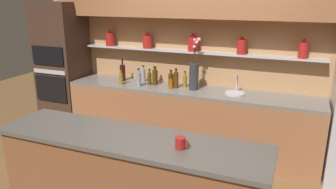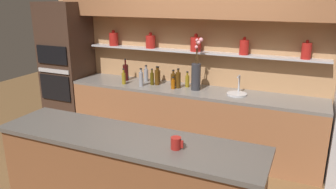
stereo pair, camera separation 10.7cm
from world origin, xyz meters
name	(u,v)px [view 1 (the left image)]	position (x,y,z in m)	size (l,w,h in m)	color
back_wall_unit	(204,42)	(0.00, 1.53, 1.55)	(5.20, 0.44, 2.60)	tan
back_counter_unit	(188,120)	(-0.12, 1.24, 0.46)	(3.57, 0.62, 0.92)	#99603D
island_counter	(131,189)	(0.00, -0.69, 0.51)	(2.39, 0.61, 1.02)	brown
oven_tower	(63,68)	(-2.26, 1.24, 1.04)	(0.68, 0.64, 2.08)	#3D281E
flower_vase	(194,73)	(-0.04, 1.25, 1.15)	(0.15, 0.16, 0.72)	#2D2D33
sink_fixture	(235,92)	(0.53, 1.25, 0.95)	(0.26, 0.26, 0.25)	#B7B7BC
bottle_sauce_0	(171,84)	(-0.35, 1.17, 0.99)	(0.06, 0.06, 0.17)	#9E4C0A
bottle_oil_1	(185,81)	(-0.20, 1.33, 1.01)	(0.06, 0.06, 0.23)	olive
bottle_spirit_2	(155,77)	(-0.65, 1.27, 1.04)	(0.07, 0.07, 0.27)	#4C2D0C
bottle_spirit_3	(155,76)	(-0.69, 1.40, 1.02)	(0.07, 0.07, 0.24)	#4C2D0C
bottle_wine_4	(123,73)	(-1.20, 1.31, 1.05)	(0.08, 0.08, 0.33)	#380C0C
bottle_oil_5	(121,78)	(-1.11, 1.10, 1.01)	(0.06, 0.06, 0.23)	olive
bottle_spirit_6	(143,75)	(-0.90, 1.40, 1.02)	(0.07, 0.07, 0.24)	gray
bottle_oil_7	(150,78)	(-0.72, 1.24, 1.02)	(0.05, 0.05, 0.24)	#47380A
bottle_spirit_8	(171,79)	(-0.41, 1.32, 1.01)	(0.07, 0.07, 0.23)	#4C2D0C
bottle_spirit_9	(139,79)	(-0.83, 1.11, 1.03)	(0.06, 0.06, 0.26)	gray
bottle_spirit_10	(176,80)	(-0.30, 1.23, 1.04)	(0.07, 0.07, 0.28)	#4C2D0C
coffee_mug	(181,143)	(0.48, -0.73, 1.07)	(0.10, 0.08, 0.10)	maroon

